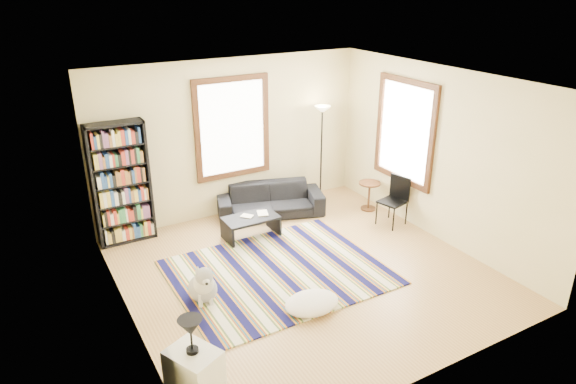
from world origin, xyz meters
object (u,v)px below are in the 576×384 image
floor_cushion (312,303)px  folding_chair (392,202)px  floor_lamp (321,154)px  side_table (369,196)px  sofa (270,200)px  white_cabinet (195,380)px  bookshelf (121,184)px  dog (202,281)px  coffee_table (251,227)px

floor_cushion → folding_chair: bearing=29.5°
floor_lamp → side_table: size_ratio=3.44×
sofa → floor_lamp: (1.16, 0.10, 0.65)m
white_cabinet → bookshelf: bearing=61.4°
floor_lamp → dog: size_ratio=3.13×
side_table → floor_lamp: bearing=122.5°
bookshelf → side_table: bookshelf is taller
floor_lamp → white_cabinet: (-3.97, -3.83, -0.58)m
white_cabinet → floor_cushion: bearing=-0.6°
floor_lamp → folding_chair: size_ratio=2.16×
sofa → white_cabinet: bearing=-109.0°
sofa → coffee_table: sofa is taller
floor_cushion → floor_lamp: floor_lamp is taller
dog → folding_chair: bearing=18.1°
sofa → white_cabinet: white_cabinet is taller
coffee_table → white_cabinet: size_ratio=1.29×
bookshelf → coffee_table: 2.20m
folding_chair → dog: (-3.71, -0.54, -0.13)m
white_cabinet → dog: 1.90m
floor_lamp → dog: floor_lamp is taller
dog → floor_cushion: bearing=-28.2°
bookshelf → dog: bookshelf is taller
floor_cushion → sofa: bearing=72.5°
side_table → sofa: bearing=156.4°
floor_lamp → coffee_table: bearing=-158.2°
bookshelf → coffee_table: bearing=-26.6°
side_table → folding_chair: folding_chair is taller
floor_lamp → bookshelf: bearing=177.4°
side_table → dog: (-3.76, -1.24, 0.03)m
coffee_table → floor_lamp: bearing=21.8°
bookshelf → coffee_table: bookshelf is taller
sofa → bookshelf: (-2.53, 0.27, 0.72)m
floor_cushion → dog: size_ratio=1.26×
floor_cushion → side_table: (2.60, 2.15, 0.18)m
folding_chair → floor_lamp: bearing=93.4°
floor_lamp → dog: bearing=-147.2°
coffee_table → floor_cushion: bearing=-95.3°
side_table → dog: bearing=-161.8°
coffee_table → folding_chair: size_ratio=1.05×
sofa → bookshelf: bearing=-168.1°
bookshelf → white_cabinet: bearing=-94.0°
folding_chair → white_cabinet: bearing=-166.7°
sofa → bookshelf: 2.64m
coffee_table → side_table: (2.40, -0.09, 0.09)m
side_table → white_cabinet: 5.40m
floor_cushion → dog: dog is taller
floor_cushion → floor_lamp: (2.07, 2.98, 0.84)m
bookshelf → floor_cushion: size_ratio=2.66×
floor_lamp → side_table: bearing=-57.5°
folding_chair → white_cabinet: folding_chair is taller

